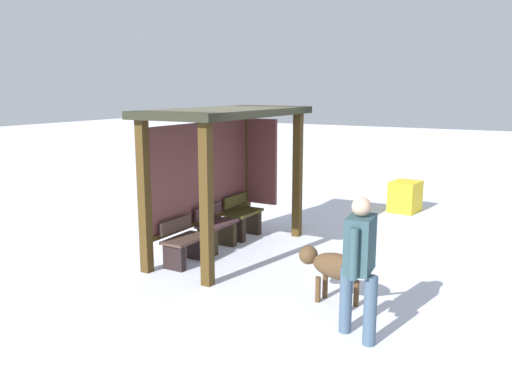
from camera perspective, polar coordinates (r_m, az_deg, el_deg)
name	(u,v)px	position (r m, az deg, el deg)	size (l,w,h in m)	color
ground_plane	(230,252)	(8.95, -2.81, -6.42)	(60.00, 60.00, 0.00)	silver
bus_shelter	(223,146)	(8.76, -3.59, 4.96)	(3.24, 1.46, 2.38)	#402E12
bench_left_inside	(185,246)	(8.32, -7.66, -5.74)	(0.78, 0.41, 0.71)	#46322A
bench_center_inside	(216,231)	(9.00, -4.27, -4.22)	(0.78, 0.40, 0.75)	#41292B
bench_right_inside	(243,219)	(9.71, -1.38, -2.97)	(0.78, 0.41, 0.77)	#403C18
person_walking	(360,258)	(5.79, 11.06, -6.92)	(0.63, 0.48, 1.58)	#2E4B52
dog	(333,266)	(6.82, 8.25, -7.90)	(0.39, 1.06, 0.69)	#513922
grit_bin	(405,196)	(12.18, 15.73, -0.47)	(0.70, 0.56, 0.67)	yellow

